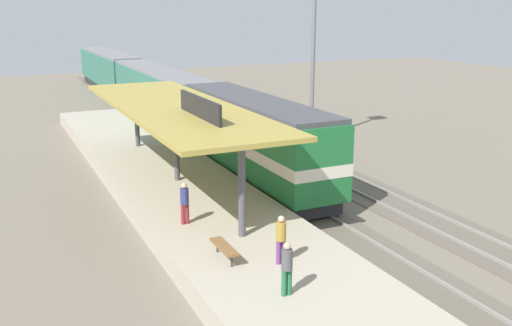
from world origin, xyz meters
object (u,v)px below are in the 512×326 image
(passenger_carriage_rear, at_px, (109,70))
(person_waiting, at_px, (185,201))
(platform_bench, at_px, (224,247))
(person_boarding, at_px, (281,237))
(passenger_carriage_front, at_px, (160,95))
(person_walking, at_px, (287,266))
(light_mast, at_px, (314,20))
(locomotive, at_px, (254,139))

(passenger_carriage_rear, distance_m, person_waiting, 45.89)
(platform_bench, height_order, person_boarding, person_boarding)
(passenger_carriage_rear, bearing_deg, passenger_carriage_front, -90.00)
(person_waiting, height_order, person_walking, same)
(person_walking, bearing_deg, passenger_carriage_front, 80.54)
(passenger_carriage_front, relative_size, light_mast, 1.71)
(person_waiting, distance_m, person_boarding, 5.17)
(platform_bench, relative_size, light_mast, 0.15)
(person_walking, xyz_separation_m, person_boarding, (0.87, 2.02, 0.00))
(light_mast, distance_m, person_waiting, 20.62)
(locomotive, relative_size, person_walking, 8.44)
(passenger_carriage_rear, bearing_deg, light_mast, -76.20)
(passenger_carriage_front, relative_size, person_boarding, 11.70)
(passenger_carriage_front, height_order, person_waiting, passenger_carriage_front)
(passenger_carriage_rear, relative_size, person_boarding, 11.70)
(locomotive, height_order, passenger_carriage_front, locomotive)
(person_boarding, bearing_deg, platform_bench, 145.27)
(passenger_carriage_front, xyz_separation_m, passenger_carriage_rear, (0.00, 20.80, 0.00))
(platform_bench, relative_size, person_boarding, 0.99)
(locomotive, distance_m, person_boarding, 12.35)
(light_mast, relative_size, person_walking, 6.84)
(light_mast, bearing_deg, person_boarding, -123.29)
(passenger_carriage_rear, height_order, person_walking, passenger_carriage_rear)
(locomotive, distance_m, passenger_carriage_rear, 38.80)
(platform_bench, distance_m, passenger_carriage_rear, 49.59)
(platform_bench, distance_m, person_boarding, 2.02)
(locomotive, xyz_separation_m, passenger_carriage_rear, (0.00, 38.80, -0.10))
(passenger_carriage_rear, xyz_separation_m, person_boarding, (-4.39, -50.33, -0.46))
(platform_bench, bearing_deg, locomotive, 60.06)
(person_boarding, bearing_deg, locomotive, 69.15)
(passenger_carriage_front, relative_size, person_waiting, 11.70)
(person_walking, bearing_deg, person_waiting, 97.39)
(locomotive, xyz_separation_m, person_walking, (-5.26, -13.56, -0.56))
(passenger_carriage_front, height_order, person_boarding, passenger_carriage_front)
(person_waiting, relative_size, person_walking, 1.00)
(passenger_carriage_front, xyz_separation_m, person_walking, (-5.26, -31.56, -0.46))
(passenger_carriage_front, relative_size, passenger_carriage_rear, 1.00)
(passenger_carriage_front, distance_m, passenger_carriage_rear, 20.80)
(platform_bench, distance_m, person_waiting, 3.78)
(person_waiting, bearing_deg, platform_bench, -87.68)
(passenger_carriage_front, bearing_deg, person_waiting, -104.00)
(passenger_carriage_rear, xyz_separation_m, person_walking, (-5.26, -52.36, -0.46))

